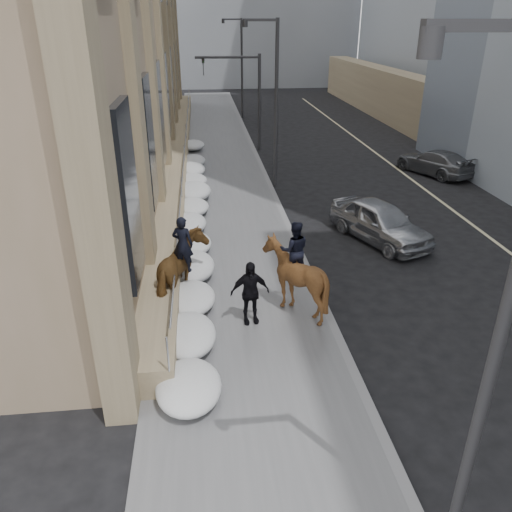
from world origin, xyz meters
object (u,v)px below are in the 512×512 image
(mounted_horse_right, at_px, (294,274))
(car_grey, at_px, (434,162))
(pedestrian, at_px, (250,293))
(mounted_horse_left, at_px, (182,269))
(car_silver, at_px, (380,222))

(mounted_horse_right, relative_size, car_grey, 0.58)
(pedestrian, xyz_separation_m, car_grey, (11.80, 14.17, -0.38))
(mounted_horse_left, height_order, car_grey, mounted_horse_left)
(mounted_horse_left, height_order, car_silver, mounted_horse_left)
(pedestrian, bearing_deg, car_grey, 43.59)
(mounted_horse_left, xyz_separation_m, pedestrian, (1.91, -1.37, -0.15))
(pedestrian, bearing_deg, car_silver, 37.45)
(mounted_horse_left, height_order, mounted_horse_right, mounted_horse_right)
(mounted_horse_right, bearing_deg, pedestrian, 24.31)
(mounted_horse_left, xyz_separation_m, mounted_horse_right, (3.25, -0.86, 0.08))
(mounted_horse_left, relative_size, pedestrian, 1.43)
(mounted_horse_left, distance_m, car_grey, 18.77)
(mounted_horse_left, distance_m, car_silver, 8.63)
(mounted_horse_left, bearing_deg, pedestrian, 161.57)
(car_silver, height_order, car_grey, car_silver)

